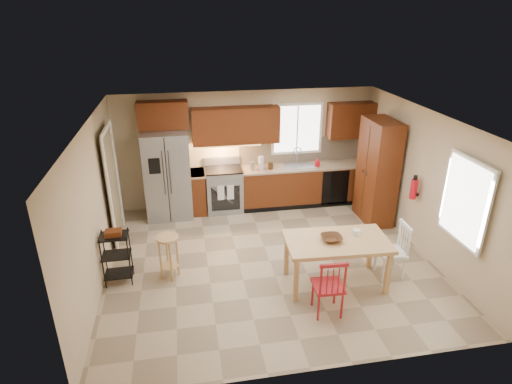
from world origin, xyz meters
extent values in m
plane|color=tan|center=(0.00, 0.00, 0.00)|extent=(5.50, 5.50, 0.00)
cube|color=silver|center=(0.00, 0.00, 2.50)|extent=(5.50, 5.00, 0.02)
cube|color=#CCB793|center=(0.00, 2.50, 1.25)|extent=(5.50, 0.02, 2.50)
cube|color=#CCB793|center=(0.00, -2.50, 1.25)|extent=(5.50, 0.02, 2.50)
cube|color=#CCB793|center=(-2.75, 0.00, 1.25)|extent=(0.02, 5.00, 2.50)
cube|color=#CCB793|center=(2.75, 0.00, 1.25)|extent=(0.02, 5.00, 2.50)
cube|color=gray|center=(-1.70, 2.12, 0.91)|extent=(0.92, 0.75, 1.82)
cube|color=gray|center=(-0.55, 2.19, 0.46)|extent=(0.76, 0.63, 0.92)
cube|color=#592610|center=(-1.10, 2.20, 0.45)|extent=(0.30, 0.60, 0.90)
cube|color=#592610|center=(1.29, 2.20, 0.45)|extent=(2.92, 0.60, 0.90)
cube|color=black|center=(1.85, 1.91, 0.45)|extent=(0.60, 0.02, 0.78)
cube|color=#C7B396|center=(1.29, 2.48, 1.18)|extent=(2.92, 0.03, 0.55)
cube|color=#57250E|center=(-1.70, 2.33, 2.10)|extent=(1.00, 0.35, 0.55)
cube|color=#57250E|center=(-0.25, 2.33, 1.83)|extent=(1.80, 0.35, 0.75)
cube|color=#57250E|center=(2.25, 2.33, 1.83)|extent=(1.00, 0.35, 0.75)
cube|color=white|center=(1.10, 2.48, 1.65)|extent=(1.12, 0.04, 1.12)
cube|color=gray|center=(1.10, 2.20, 0.86)|extent=(0.62, 0.46, 0.16)
cube|color=#FFBF66|center=(-0.55, 2.30, 1.43)|extent=(1.60, 0.30, 0.01)
imported|color=red|center=(1.48, 2.10, 1.00)|extent=(0.09, 0.09, 0.19)
cylinder|color=silver|center=(0.25, 2.15, 1.04)|extent=(0.12, 0.12, 0.28)
cylinder|color=gray|center=(0.05, 2.15, 0.99)|extent=(0.11, 0.11, 0.18)
cylinder|color=#4D2B14|center=(0.45, 2.12, 0.97)|extent=(0.10, 0.10, 0.14)
cube|color=#592610|center=(2.43, 1.20, 1.05)|extent=(0.50, 0.95, 2.10)
cylinder|color=red|center=(2.63, 0.15, 1.10)|extent=(0.12, 0.12, 0.36)
cube|color=white|center=(2.68, -1.15, 1.45)|extent=(0.04, 1.02, 1.32)
cube|color=#8C7A59|center=(-2.67, 1.30, 1.05)|extent=(0.04, 0.95, 2.10)
imported|color=#4D2B14|center=(0.78, -0.82, 0.78)|extent=(0.34, 0.34, 0.08)
cylinder|color=silver|center=(1.23, -0.72, 0.81)|extent=(0.12, 0.12, 0.14)
camera|label=1|loc=(-1.35, -6.22, 4.08)|focal=30.00mm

